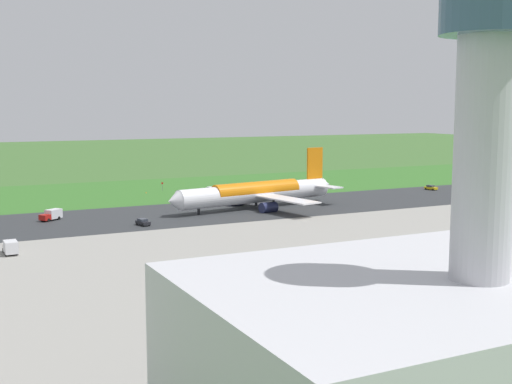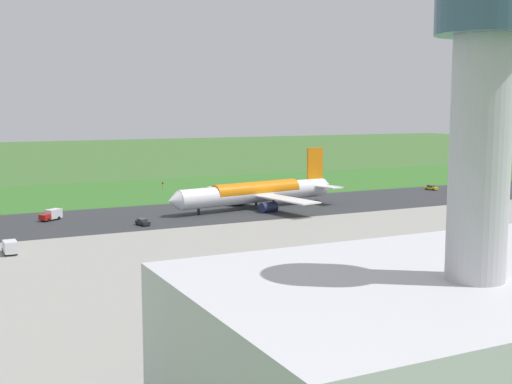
{
  "view_description": "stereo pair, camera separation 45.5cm",
  "coord_description": "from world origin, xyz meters",
  "px_view_note": "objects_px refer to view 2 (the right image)",
  "views": [
    {
      "loc": [
        84.87,
        158.55,
        27.19
      ],
      "look_at": [
        5.85,
        0.0,
        4.5
      ],
      "focal_mm": 46.29,
      "sensor_mm": 36.0,
      "label": 1
    },
    {
      "loc": [
        84.47,
        158.76,
        27.19
      ],
      "look_at": [
        5.85,
        0.0,
        4.5
      ],
      "focal_mm": 46.29,
      "sensor_mm": 36.0,
      "label": 2
    }
  ],
  "objects_px": {
    "service_car_ops": "(143,222)",
    "no_stopping_sign": "(163,186)",
    "service_truck_fuel": "(51,215)",
    "traffic_cone_orange": "(146,192)",
    "service_car_followme": "(431,188)",
    "airliner_main": "(257,192)",
    "service_truck_baggage": "(10,247)"
  },
  "relations": [
    {
      "from": "service_car_followme",
      "to": "no_stopping_sign",
      "type": "xyz_separation_m",
      "value": [
        80.7,
        -37.58,
        0.84
      ]
    },
    {
      "from": "service_car_ops",
      "to": "service_truck_fuel",
      "type": "bearing_deg",
      "value": -43.16
    },
    {
      "from": "service_car_followme",
      "to": "service_truck_fuel",
      "type": "bearing_deg",
      "value": 2.47
    },
    {
      "from": "service_truck_baggage",
      "to": "service_car_followme",
      "type": "height_order",
      "value": "service_truck_baggage"
    },
    {
      "from": "service_truck_baggage",
      "to": "service_car_ops",
      "type": "relative_size",
      "value": 1.3
    },
    {
      "from": "service_car_followme",
      "to": "service_car_ops",
      "type": "relative_size",
      "value": 1.01
    },
    {
      "from": "no_stopping_sign",
      "to": "service_car_followme",
      "type": "bearing_deg",
      "value": 155.03
    },
    {
      "from": "service_car_ops",
      "to": "no_stopping_sign",
      "type": "xyz_separation_m",
      "value": [
        -24.63,
        -59.56,
        0.84
      ]
    },
    {
      "from": "service_car_followme",
      "to": "traffic_cone_orange",
      "type": "bearing_deg",
      "value": -21.26
    },
    {
      "from": "no_stopping_sign",
      "to": "service_car_ops",
      "type": "bearing_deg",
      "value": 67.53
    },
    {
      "from": "airliner_main",
      "to": "service_car_followme",
      "type": "bearing_deg",
      "value": -171.76
    },
    {
      "from": "service_truck_baggage",
      "to": "traffic_cone_orange",
      "type": "height_order",
      "value": "service_truck_baggage"
    },
    {
      "from": "traffic_cone_orange",
      "to": "service_car_followme",
      "type": "bearing_deg",
      "value": 158.74
    },
    {
      "from": "service_car_ops",
      "to": "no_stopping_sign",
      "type": "height_order",
      "value": "no_stopping_sign"
    },
    {
      "from": "no_stopping_sign",
      "to": "traffic_cone_orange",
      "type": "height_order",
      "value": "no_stopping_sign"
    },
    {
      "from": "airliner_main",
      "to": "service_truck_fuel",
      "type": "relative_size",
      "value": 9.0
    },
    {
      "from": "service_car_ops",
      "to": "no_stopping_sign",
      "type": "relative_size",
      "value": 1.57
    },
    {
      "from": "service_truck_fuel",
      "to": "traffic_cone_orange",
      "type": "distance_m",
      "value": 53.14
    },
    {
      "from": "traffic_cone_orange",
      "to": "no_stopping_sign",
      "type": "bearing_deg",
      "value": -151.65
    },
    {
      "from": "service_car_ops",
      "to": "airliner_main",
      "type": "bearing_deg",
      "value": -161.54
    },
    {
      "from": "airliner_main",
      "to": "service_truck_baggage",
      "type": "distance_m",
      "value": 73.25
    },
    {
      "from": "airliner_main",
      "to": "traffic_cone_orange",
      "type": "xyz_separation_m",
      "value": [
        17.67,
        -44.07,
        -4.08
      ]
    },
    {
      "from": "service_car_followme",
      "to": "traffic_cone_orange",
      "type": "distance_m",
      "value": 93.74
    },
    {
      "from": "airliner_main",
      "to": "traffic_cone_orange",
      "type": "distance_m",
      "value": 47.66
    },
    {
      "from": "service_truck_baggage",
      "to": "service_car_followme",
      "type": "bearing_deg",
      "value": -163.53
    },
    {
      "from": "service_truck_baggage",
      "to": "no_stopping_sign",
      "type": "height_order",
      "value": "no_stopping_sign"
    },
    {
      "from": "service_car_followme",
      "to": "service_truck_fuel",
      "type": "relative_size",
      "value": 0.75
    },
    {
      "from": "airliner_main",
      "to": "service_truck_baggage",
      "type": "xyz_separation_m",
      "value": [
        66.66,
        30.22,
        -2.95
      ]
    },
    {
      "from": "service_car_followme",
      "to": "service_car_ops",
      "type": "distance_m",
      "value": 107.61
    },
    {
      "from": "airliner_main",
      "to": "service_car_ops",
      "type": "height_order",
      "value": "airliner_main"
    },
    {
      "from": "service_truck_baggage",
      "to": "no_stopping_sign",
      "type": "xyz_separation_m",
      "value": [
        -55.65,
        -77.89,
        0.28
      ]
    },
    {
      "from": "service_car_followme",
      "to": "service_truck_fuel",
      "type": "xyz_separation_m",
      "value": [
        123.12,
        5.3,
        0.56
      ]
    }
  ]
}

